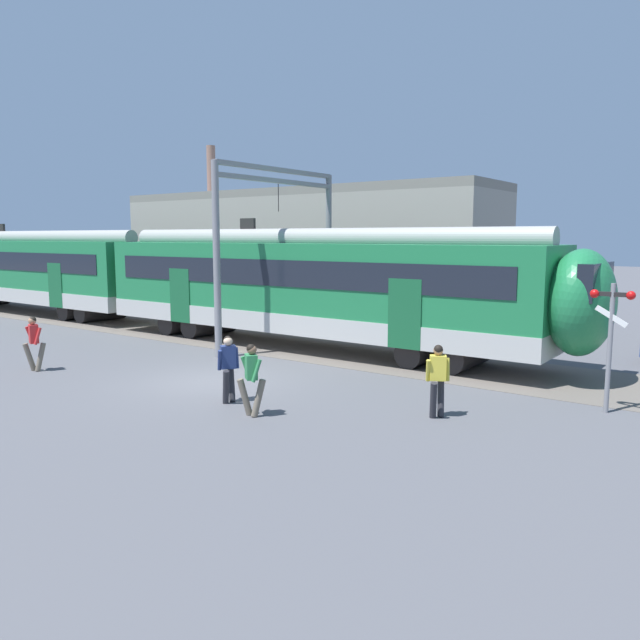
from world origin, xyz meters
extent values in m
plane|color=#515156|center=(0.00, 0.00, 0.00)|extent=(160.00, 160.00, 0.00)
cube|color=#605951|center=(-12.23, 5.77, 0.01)|extent=(80.00, 4.40, 0.01)
cube|color=#B7B7B2|center=(-1.23, 5.77, 1.05)|extent=(18.00, 3.06, 0.70)
cube|color=#1E7542|center=(-1.23, 5.77, 2.60)|extent=(18.00, 3.00, 2.40)
cube|color=black|center=(-1.23, 4.25, 2.80)|extent=(16.56, 0.03, 0.90)
cube|color=#165731|center=(3.72, 4.25, 1.75)|extent=(1.10, 0.04, 2.10)
cube|color=#165731|center=(-6.18, 4.25, 1.75)|extent=(1.10, 0.04, 2.10)
cylinder|color=#9C9C97|center=(-1.23, 5.77, 3.98)|extent=(17.64, 0.70, 0.70)
cube|color=black|center=(-3.93, 5.77, 4.53)|extent=(0.70, 0.12, 0.40)
cylinder|color=black|center=(5.05, 5.77, 0.45)|extent=(0.90, 2.40, 0.90)
cylinder|color=black|center=(3.65, 5.77, 0.45)|extent=(0.90, 2.40, 0.90)
cylinder|color=black|center=(-6.11, 5.77, 0.45)|extent=(0.90, 2.40, 0.90)
cylinder|color=black|center=(-7.51, 5.77, 0.45)|extent=(0.90, 2.40, 0.90)
ellipsoid|color=#1E7542|center=(8.32, 5.77, 2.25)|extent=(1.80, 2.85, 2.95)
cube|color=black|center=(8.67, 5.77, 2.85)|extent=(0.40, 2.40, 1.00)
cube|color=#B7B7B2|center=(-19.83, 5.77, 1.05)|extent=(18.00, 3.06, 0.70)
cube|color=#1E7542|center=(-19.83, 5.77, 2.60)|extent=(18.00, 3.00, 2.40)
cube|color=black|center=(-19.83, 4.25, 2.80)|extent=(16.56, 0.03, 0.90)
cube|color=#165731|center=(-14.88, 4.25, 1.75)|extent=(1.10, 0.04, 2.10)
cylinder|color=#9C9C97|center=(-19.83, 5.77, 3.98)|extent=(17.64, 0.70, 0.70)
cube|color=black|center=(-22.53, 5.77, 4.53)|extent=(0.70, 0.12, 0.40)
cylinder|color=black|center=(-13.55, 5.77, 0.45)|extent=(0.90, 2.40, 0.90)
cylinder|color=black|center=(-14.95, 5.77, 0.45)|extent=(0.90, 2.40, 0.90)
cylinder|color=#6B6051|center=(-5.47, -2.33, 0.43)|extent=(0.27, 0.38, 0.87)
cylinder|color=#6B6051|center=(-5.20, -2.13, 0.43)|extent=(0.27, 0.38, 0.87)
cube|color=red|center=(-5.34, -2.23, 1.14)|extent=(0.42, 0.35, 0.56)
cylinder|color=red|center=(-5.10, -2.24, 1.09)|extent=(0.17, 0.26, 0.52)
cylinder|color=red|center=(-5.57, -2.23, 1.09)|extent=(0.17, 0.26, 0.52)
sphere|color=#9E7051|center=(-5.35, -2.25, 1.53)|extent=(0.22, 0.22, 0.22)
sphere|color=black|center=(-5.34, -2.23, 1.56)|extent=(0.20, 0.20, 0.20)
cylinder|color=#28282D|center=(2.01, -1.56, 0.43)|extent=(0.37, 0.33, 0.87)
cylinder|color=#28282D|center=(1.90, -1.24, 0.43)|extent=(0.37, 0.33, 0.87)
cube|color=navy|center=(1.96, -1.40, 1.14)|extent=(0.41, 0.43, 0.56)
cylinder|color=navy|center=(2.03, -1.18, 1.09)|extent=(0.25, 0.22, 0.52)
cylinder|color=navy|center=(1.89, -1.62, 1.09)|extent=(0.25, 0.22, 0.52)
sphere|color=beige|center=(1.97, -1.41, 1.53)|extent=(0.22, 0.22, 0.22)
sphere|color=black|center=(1.96, -1.40, 1.56)|extent=(0.20, 0.20, 0.20)
cube|color=#235633|center=(1.81, -1.29, 1.16)|extent=(0.30, 0.32, 0.40)
cylinder|color=#6B6051|center=(3.34, -1.87, 0.43)|extent=(0.33, 0.37, 0.87)
cylinder|color=#6B6051|center=(3.03, -1.98, 0.43)|extent=(0.33, 0.37, 0.87)
cube|color=#2D7F47|center=(3.19, -1.92, 1.14)|extent=(0.43, 0.41, 0.56)
cylinder|color=#2D7F47|center=(2.96, -1.85, 1.09)|extent=(0.22, 0.25, 0.52)
cylinder|color=#2D7F47|center=(3.41, -2.00, 1.09)|extent=(0.22, 0.25, 0.52)
sphere|color=brown|center=(3.20, -1.91, 1.53)|extent=(0.22, 0.22, 0.22)
sphere|color=black|center=(3.19, -1.92, 1.56)|extent=(0.20, 0.20, 0.20)
cylinder|color=#28282D|center=(6.64, 0.61, 0.43)|extent=(0.30, 0.38, 0.87)
cylinder|color=#28282D|center=(6.62, 0.28, 0.43)|extent=(0.30, 0.38, 0.87)
cube|color=gold|center=(6.63, 0.45, 1.14)|extent=(0.43, 0.38, 0.56)
cylinder|color=gold|center=(6.47, 0.27, 1.09)|extent=(0.20, 0.26, 0.52)
cylinder|color=gold|center=(6.78, 0.62, 1.09)|extent=(0.20, 0.26, 0.52)
sphere|color=#9E7051|center=(6.62, 0.47, 1.53)|extent=(0.22, 0.22, 0.22)
sphere|color=black|center=(6.63, 0.45, 1.56)|extent=(0.20, 0.20, 0.20)
cylinder|color=gray|center=(-2.39, 2.57, 3.25)|extent=(0.24, 0.24, 6.50)
cylinder|color=gray|center=(-2.39, 8.97, 3.25)|extent=(0.24, 0.24, 6.50)
cube|color=gray|center=(-2.39, 5.77, 6.45)|extent=(0.20, 6.40, 0.16)
cube|color=gray|center=(-2.39, 5.77, 6.05)|extent=(0.20, 6.40, 0.16)
cylinder|color=black|center=(-2.39, 5.77, 5.45)|extent=(0.03, 0.03, 1.00)
cylinder|color=gray|center=(9.62, 3.11, 1.50)|extent=(0.11, 0.11, 3.00)
cube|color=black|center=(9.62, 3.11, 2.75)|extent=(0.80, 0.10, 0.10)
sphere|color=red|center=(9.24, 3.05, 2.75)|extent=(0.20, 0.20, 0.20)
sphere|color=red|center=(10.00, 3.05, 2.75)|extent=(0.20, 0.20, 0.20)
cube|color=white|center=(9.62, 3.08, 2.25)|extent=(0.72, 0.03, 0.48)
cube|color=gray|center=(-7.79, 13.87, 3.00)|extent=(21.24, 5.00, 6.00)
cube|color=gray|center=(-7.79, 13.87, 6.20)|extent=(21.24, 5.00, 0.40)
cylinder|color=#8C6656|center=(-14.16, 13.87, 7.60)|extent=(0.50, 0.50, 3.20)
camera|label=1|loc=(12.52, -12.11, 4.05)|focal=35.00mm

